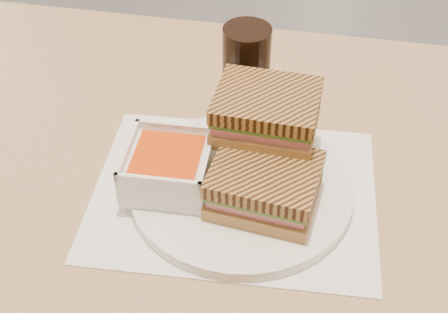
# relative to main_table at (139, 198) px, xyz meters

# --- Properties ---
(main_table) EXTENTS (1.24, 0.78, 0.75)m
(main_table) POSITION_rel_main_table_xyz_m (0.00, 0.00, 0.00)
(main_table) COLOR #A67E5E
(main_table) RESTS_ON ground
(tray_liner) EXTENTS (0.37, 0.29, 0.00)m
(tray_liner) POSITION_rel_main_table_xyz_m (0.16, -0.08, 0.11)
(tray_liner) COLOR white
(tray_liner) RESTS_ON main_table
(plate) EXTENTS (0.29, 0.29, 0.02)m
(plate) POSITION_rel_main_table_xyz_m (0.17, -0.08, 0.12)
(plate) COLOR white
(plate) RESTS_ON tray_liner
(soup_bowl) EXTENTS (0.11, 0.11, 0.06)m
(soup_bowl) POSITION_rel_main_table_xyz_m (0.07, -0.09, 0.16)
(soup_bowl) COLOR white
(soup_bowl) RESTS_ON plate
(panini_lower) EXTENTS (0.15, 0.13, 0.06)m
(panini_lower) POSITION_rel_main_table_xyz_m (0.20, -0.11, 0.16)
(panini_lower) COLOR tan
(panini_lower) RESTS_ON plate
(panini_upper) EXTENTS (0.14, 0.12, 0.06)m
(panini_upper) POSITION_rel_main_table_xyz_m (0.19, -0.03, 0.21)
(panini_upper) COLOR tan
(panini_upper) RESTS_ON panini_lower
(cola_glass) EXTENTS (0.07, 0.07, 0.15)m
(cola_glass) POSITION_rel_main_table_xyz_m (0.16, 0.09, 0.19)
(cola_glass) COLOR black
(cola_glass) RESTS_ON main_table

